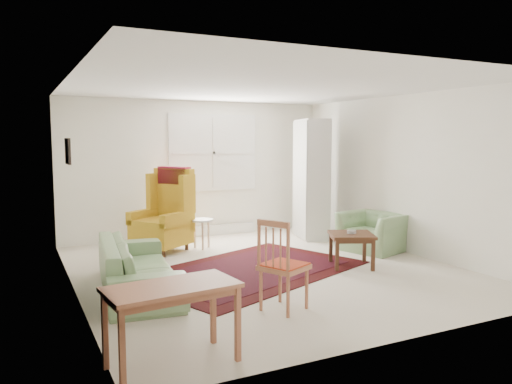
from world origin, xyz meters
name	(u,v)px	position (x,y,z in m)	size (l,w,h in m)	color
room	(260,178)	(0.02, 0.21, 1.26)	(5.04, 5.54, 2.51)	beige
rug	(249,270)	(-0.24, 0.02, 0.02)	(3.07, 1.97, 0.03)	black
sofa	(138,256)	(-1.82, -0.22, 0.42)	(2.08, 0.81, 0.84)	#769A66
armchair	(373,228)	(2.10, 0.27, 0.37)	(0.94, 0.82, 0.74)	#769A66
wingback_chair	(161,210)	(-1.00, 1.73, 0.68)	(0.78, 0.83, 1.36)	gold
coffee_table	(351,250)	(1.15, -0.42, 0.24)	(0.59, 0.59, 0.48)	#442515
stool	(202,234)	(-0.33, 1.64, 0.25)	(0.37, 0.37, 0.50)	white
cabinet	(312,179)	(1.80, 1.65, 1.08)	(0.45, 0.86, 2.16)	silver
desk	(173,325)	(-2.02, -2.31, 0.33)	(1.03, 0.52, 0.65)	#AE6846
desk_chair	(284,264)	(-0.59, -1.56, 0.49)	(0.43, 0.43, 0.98)	#AE6846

